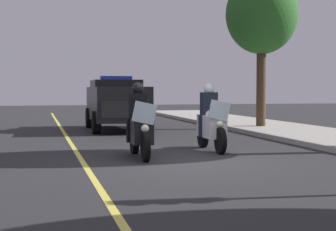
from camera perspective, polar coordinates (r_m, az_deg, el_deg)
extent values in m
plane|color=#28282B|center=(11.59, 2.30, -4.92)|extent=(80.00, 80.00, 0.00)
cube|color=#E0D14C|center=(11.18, -8.92, -5.22)|extent=(48.00, 0.12, 0.01)
cylinder|color=black|center=(11.48, -2.43, -3.39)|extent=(0.64, 0.13, 0.64)
cylinder|color=black|center=(12.95, -3.62, -2.67)|extent=(0.64, 0.15, 0.64)
cube|color=black|center=(12.16, -3.05, -1.61)|extent=(1.21, 0.47, 0.56)
ellipsoid|color=black|center=(12.09, -3.01, -0.21)|extent=(0.57, 0.33, 0.24)
cube|color=silver|center=(11.52, -2.53, 0.28)|extent=(0.07, 0.56, 0.53)
sphere|color=#F9F4CC|center=(11.48, -2.47, -1.38)|extent=(0.17, 0.17, 0.17)
sphere|color=red|center=(11.62, -3.42, -0.05)|extent=(0.09, 0.09, 0.09)
sphere|color=#1933F2|center=(11.68, -1.87, -0.03)|extent=(0.09, 0.09, 0.09)
cube|color=black|center=(12.36, -3.23, 1.06)|extent=(0.29, 0.41, 0.60)
cube|color=black|center=(12.36, -2.27, -1.54)|extent=(0.18, 0.14, 0.56)
cube|color=black|center=(12.30, -4.10, -1.57)|extent=(0.18, 0.14, 0.56)
sphere|color=black|center=(12.33, -3.22, 2.91)|extent=(0.28, 0.28, 0.28)
cylinder|color=black|center=(12.87, 5.63, -2.72)|extent=(0.64, 0.13, 0.64)
cylinder|color=black|center=(14.29, 3.74, -2.15)|extent=(0.64, 0.15, 0.64)
cube|color=white|center=(13.53, 4.66, -1.16)|extent=(1.21, 0.47, 0.56)
ellipsoid|color=white|center=(13.47, 4.73, 0.10)|extent=(0.57, 0.33, 0.24)
cube|color=silver|center=(12.91, 5.50, 0.55)|extent=(0.07, 0.56, 0.53)
sphere|color=#F9F4CC|center=(12.87, 5.58, -0.93)|extent=(0.17, 0.17, 0.17)
sphere|color=red|center=(12.99, 4.65, 0.26)|extent=(0.09, 0.09, 0.09)
sphere|color=#1933F2|center=(13.09, 5.99, 0.27)|extent=(0.09, 0.09, 0.09)
cube|color=black|center=(13.73, 4.39, 1.24)|extent=(0.29, 0.41, 0.60)
cube|color=black|center=(13.76, 5.25, -1.10)|extent=(0.18, 0.14, 0.56)
cube|color=black|center=(13.64, 3.65, -1.13)|extent=(0.18, 0.14, 0.56)
sphere|color=white|center=(13.70, 4.42, 2.91)|extent=(0.28, 0.28, 0.28)
cube|color=black|center=(20.25, -5.53, 1.31)|extent=(4.94, 2.01, 1.24)
cube|color=black|center=(20.54, -5.64, 3.29)|extent=(2.44, 1.80, 0.36)
cube|color=#2633D8|center=(20.35, -5.57, 4.02)|extent=(0.31, 1.21, 0.14)
cube|color=black|center=(17.88, -4.57, 0.66)|extent=(0.15, 1.62, 0.56)
cylinder|color=black|center=(18.89, -2.22, -0.67)|extent=(0.81, 0.30, 0.80)
cylinder|color=black|center=(18.65, -7.67, -0.74)|extent=(0.81, 0.30, 0.80)
cylinder|color=black|center=(21.94, -3.69, -0.18)|extent=(0.81, 0.30, 0.80)
cylinder|color=black|center=(21.73, -8.38, -0.24)|extent=(0.81, 0.30, 0.80)
cylinder|color=#42301E|center=(21.35, 9.92, 3.27)|extent=(0.37, 0.37, 3.26)
ellipsoid|color=#286023|center=(21.55, 9.98, 10.63)|extent=(2.82, 2.82, 3.12)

